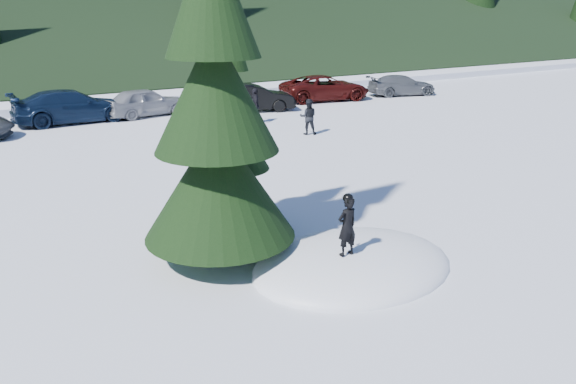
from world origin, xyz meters
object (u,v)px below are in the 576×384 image
spruce_short (232,146)px  adult_1 (255,106)px  car_3 (71,106)px  car_6 (325,88)px  adult_0 (308,117)px  car_7 (402,85)px  child_skier (347,226)px  car_5 (254,98)px  car_4 (145,102)px  spruce_tall (216,107)px

spruce_short → adult_1: spruce_short is taller
car_3 → car_6: (14.00, -0.68, -0.05)m
spruce_short → adult_0: 11.11m
adult_1 → car_7: (11.82, 3.04, -0.20)m
adult_1 → car_7: size_ratio=0.38×
child_skier → car_3: size_ratio=0.23×
spruce_short → car_6: (13.31, 15.39, -1.38)m
car_6 → car_7: bearing=-88.9°
child_skier → car_6: (12.50, 18.86, -0.36)m
spruce_short → car_5: (8.07, 14.34, -1.40)m
car_4 → car_7: size_ratio=0.98×
adult_0 → adult_1: size_ratio=0.93×
spruce_short → car_5: bearing=60.6°
car_4 → car_7: car_4 is taller
car_3 → car_7: 19.24m
spruce_tall → adult_0: 13.00m
car_5 → car_6: (5.23, 1.05, 0.03)m
car_7 → car_4: bearing=100.0°
car_5 → spruce_short: bearing=168.1°
car_7 → car_6: bearing=95.7°
car_3 → spruce_tall: bearing=177.4°
spruce_short → car_6: bearing=49.1°
spruce_tall → car_5: spruce_tall is taller
child_skier → adult_0: bearing=-123.5°
spruce_tall → adult_0: (8.44, 9.55, -2.56)m
spruce_tall → car_3: 17.66m
child_skier → car_7: 25.25m
spruce_tall → car_6: (14.31, 16.79, -2.59)m
child_skier → car_5: (7.27, 17.81, -0.39)m
adult_0 → car_6: 9.32m
car_5 → car_7: 10.41m
car_4 → spruce_tall: bearing=157.7°
car_6 → car_7: 5.24m
spruce_tall → adult_1: spruce_tall is taller
spruce_tall → adult_0: spruce_tall is taller
adult_0 → spruce_tall: bearing=78.3°
adult_1 → car_4: (-3.88, 4.37, -0.11)m
car_4 → car_7: bearing=-104.8°
spruce_tall → car_7: spruce_tall is taller
adult_1 → car_5: (1.41, 2.82, -0.11)m
car_6 → car_7: (5.18, -0.83, -0.11)m
spruce_tall → child_skier: bearing=-48.9°
car_3 → car_4: size_ratio=1.28×
spruce_tall → child_skier: (1.81, -2.07, -2.23)m
child_skier → car_5: size_ratio=0.29×
car_3 → car_5: car_3 is taller
child_skier → car_7: size_ratio=0.29×
car_5 → car_6: car_6 is taller
car_3 → car_4: 3.48m
adult_1 → spruce_tall: bearing=-11.1°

